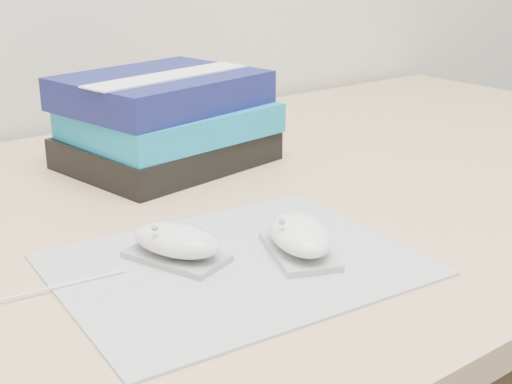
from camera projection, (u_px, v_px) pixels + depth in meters
desk at (213, 339)px, 0.99m from camera, size 1.60×0.80×0.73m
mousepad at (236, 265)px, 0.66m from camera, size 0.34×0.28×0.00m
mouse_rear at (176, 243)px, 0.67m from camera, size 0.08×0.11×0.04m
mouse_front at (300, 237)px, 0.68m from camera, size 0.09×0.11×0.04m
usb_cable at (17, 296)px, 0.60m from camera, size 0.19×0.03×0.00m
book_stack at (166, 120)px, 0.95m from camera, size 0.28×0.24×0.12m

